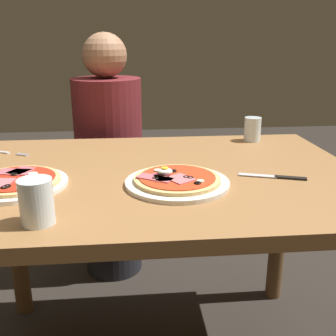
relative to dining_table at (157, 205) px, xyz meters
The scene contains 8 objects.
dining_table is the anchor object (origin of this frame).
pizza_foreground 0.18m from the dining_table, 68.14° to the right, with size 0.29×0.29×0.05m.
pizza_across_left 0.42m from the dining_table, 166.69° to the right, with size 0.28×0.28×0.03m.
water_glass_near 0.46m from the dining_table, 130.32° to the right, with size 0.07×0.07×0.10m.
water_glass_far 0.56m from the dining_table, 40.57° to the left, with size 0.07×0.07×0.09m.
fork 0.59m from the dining_table, 154.19° to the left, with size 0.15×0.08×0.00m.
knife 0.38m from the dining_table, 14.90° to the right, with size 0.19×0.08×0.01m.
diner_person 0.73m from the dining_table, 104.56° to the left, with size 0.32×0.32×1.18m.
Camera 1 is at (-0.07, -1.15, 1.15)m, focal length 42.30 mm.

